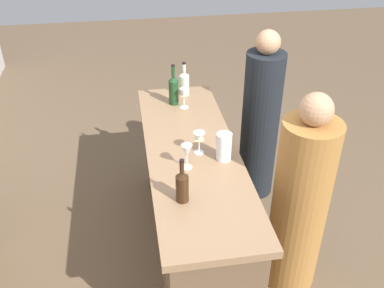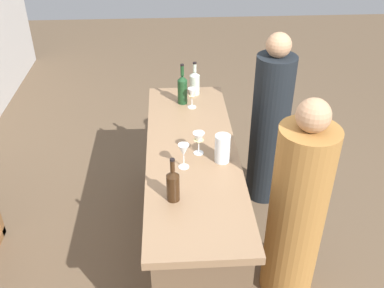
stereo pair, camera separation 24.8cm
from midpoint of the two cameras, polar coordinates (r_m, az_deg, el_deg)
ground_plane at (r=3.53m, az=-2.07°, el=-13.27°), size 12.00×12.00×0.00m
bar_counter at (r=3.21m, az=-2.23°, el=-7.58°), size 1.95×0.61×0.91m
wine_bottle_leftmost_amber_brown at (r=2.46m, az=-4.19°, el=-5.50°), size 0.08×0.08×0.28m
wine_bottle_second_left_olive_green at (r=3.47m, az=-4.48°, el=7.09°), size 0.08×0.08×0.33m
wine_bottle_center_clear_pale at (r=3.63m, az=-3.01°, el=7.99°), size 0.08×0.08×0.28m
wine_glass_near_left at (r=2.86m, az=-1.54°, el=0.57°), size 0.08×0.08×0.16m
wine_glass_near_center at (r=3.42m, az=-3.15°, el=6.36°), size 0.07×0.07×0.16m
wine_glass_near_right at (r=2.71m, az=-3.31°, el=-1.07°), size 0.07×0.07×0.17m
water_pitcher at (r=2.80m, az=1.67°, el=-0.42°), size 0.10×0.10×0.19m
person_left_guest at (r=2.91m, az=11.50°, el=-7.84°), size 0.37×0.37×1.48m
person_center_guest at (r=3.69m, az=6.99°, el=2.64°), size 0.39×0.39×1.50m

